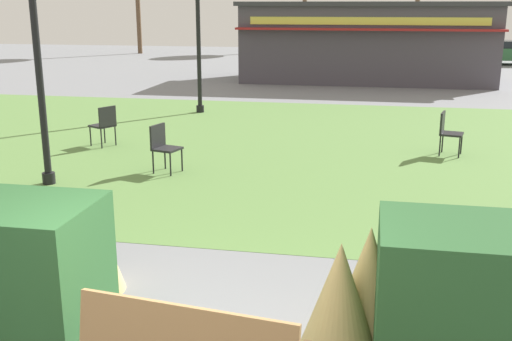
# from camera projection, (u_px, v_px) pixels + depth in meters

# --- Properties ---
(lawn_patch) EXTENTS (36.00, 12.00, 0.01)m
(lawn_patch) POSITION_uv_depth(u_px,v_px,m) (295.00, 146.00, 13.43)
(lawn_patch) COLOR #5B8442
(lawn_patch) RESTS_ON ground_plane
(hedge_right) EXTENTS (2.12, 1.10, 1.31)m
(hedge_right) POSITION_uv_depth(u_px,v_px,m) (509.00, 306.00, 4.97)
(hedge_right) COLOR #28562B
(hedge_right) RESTS_ON ground_plane
(ornamental_grass_behind_left) EXTENTS (0.67, 0.67, 1.11)m
(ornamental_grass_behind_left) POSITION_uv_depth(u_px,v_px,m) (92.00, 242.00, 6.56)
(ornamental_grass_behind_left) COLOR tan
(ornamental_grass_behind_left) RESTS_ON ground_plane
(ornamental_grass_behind_right) EXTENTS (0.71, 0.71, 1.02)m
(ornamental_grass_behind_right) POSITION_uv_depth(u_px,v_px,m) (340.00, 297.00, 5.44)
(ornamental_grass_behind_right) COLOR tan
(ornamental_grass_behind_right) RESTS_ON ground_plane
(ornamental_grass_behind_center) EXTENTS (0.70, 0.70, 1.09)m
(ornamental_grass_behind_center) POSITION_uv_depth(u_px,v_px,m) (369.00, 282.00, 5.64)
(ornamental_grass_behind_center) COLOR tan
(ornamental_grass_behind_center) RESTS_ON ground_plane
(lamppost_mid) EXTENTS (0.36, 0.36, 4.40)m
(lamppost_mid) POSITION_uv_depth(u_px,v_px,m) (34.00, 21.00, 9.92)
(lamppost_mid) COLOR black
(lamppost_mid) RESTS_ON ground_plane
(lamppost_far) EXTENTS (0.36, 0.36, 4.40)m
(lamppost_far) POSITION_uv_depth(u_px,v_px,m) (198.00, 14.00, 16.92)
(lamppost_far) COLOR black
(lamppost_far) RESTS_ON ground_plane
(food_kiosk) EXTENTS (9.96, 4.18, 3.11)m
(food_kiosk) POSITION_uv_depth(u_px,v_px,m) (367.00, 42.00, 24.33)
(food_kiosk) COLOR #47424C
(food_kiosk) RESTS_ON ground_plane
(cafe_chair_west) EXTENTS (0.54, 0.54, 0.89)m
(cafe_chair_west) POSITION_uv_depth(u_px,v_px,m) (163.00, 144.00, 11.25)
(cafe_chair_west) COLOR black
(cafe_chair_west) RESTS_ON ground_plane
(cafe_chair_east) EXTENTS (0.59, 0.59, 0.89)m
(cafe_chair_east) POSITION_uv_depth(u_px,v_px,m) (105.00, 123.00, 13.30)
(cafe_chair_east) COLOR black
(cafe_chair_east) RESTS_ON ground_plane
(cafe_chair_center) EXTENTS (0.53, 0.53, 0.89)m
(cafe_chair_center) POSITION_uv_depth(u_px,v_px,m) (447.00, 130.00, 12.54)
(cafe_chair_center) COLOR black
(cafe_chair_center) RESTS_ON ground_plane
(parked_car_west_slot) EXTENTS (4.32, 2.28, 1.20)m
(parked_car_west_slot) POSITION_uv_depth(u_px,v_px,m) (300.00, 49.00, 33.41)
(parked_car_west_slot) COLOR black
(parked_car_west_slot) RESTS_ON ground_plane
(parked_car_center_slot) EXTENTS (4.28, 2.21, 1.20)m
(parked_car_center_slot) POSITION_uv_depth(u_px,v_px,m) (398.00, 50.00, 32.47)
(parked_car_center_slot) COLOR silver
(parked_car_center_slot) RESTS_ON ground_plane
(parked_car_east_slot) EXTENTS (4.20, 2.06, 1.20)m
(parked_car_east_slot) POSITION_uv_depth(u_px,v_px,m) (510.00, 52.00, 31.44)
(parked_car_east_slot) COLOR #2D6638
(parked_car_east_slot) RESTS_ON ground_plane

